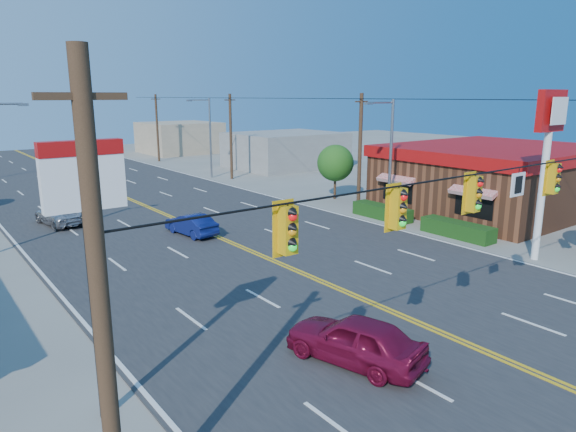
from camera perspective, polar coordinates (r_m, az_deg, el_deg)
ground at (r=18.57m, az=20.69°, el=-13.93°), size 160.00×160.00×0.00m
road at (r=32.87m, az=-10.04°, el=-1.39°), size 20.00×120.00×0.06m
signal_span at (r=16.88m, az=21.82°, el=0.91°), size 24.32×0.34×9.00m
kfc at (r=40.31m, az=21.83°, el=3.96°), size 16.30×12.40×4.70m
kfc_pylon at (r=28.33m, az=26.90°, el=7.43°), size 2.20×0.36×8.50m
pizza_hut_sign at (r=13.20m, az=-21.37°, el=-0.95°), size 1.90×0.30×6.85m
streetlight_se at (r=33.90m, az=11.12°, el=6.72°), size 2.55×0.25×8.00m
streetlight_ne at (r=52.92m, az=-8.83°, el=9.07°), size 2.55×0.25×8.00m
utility_pole_near at (r=37.68m, az=7.99°, el=6.99°), size 0.28×0.28×8.40m
utility_pole_mid at (r=51.90m, az=-6.37°, el=8.71°), size 0.28×0.28×8.40m
utility_pole_far at (r=67.94m, az=-14.32°, el=9.44°), size 0.28×0.28×8.40m
tree_kfc_rear at (r=41.58m, az=5.29°, el=5.88°), size 2.94×2.94×4.41m
bld_east_mid at (r=60.87m, az=-0.29°, el=7.37°), size 12.00×10.00×4.00m
bld_east_far at (r=78.14m, az=-11.95°, el=8.53°), size 10.00×10.00×4.40m
car_magenta at (r=16.56m, az=7.42°, el=-13.62°), size 2.96×4.79×1.52m
car_blue at (r=31.27m, az=-10.70°, el=-1.02°), size 1.80×4.01×1.28m
car_white at (r=40.54m, az=-22.94°, el=1.43°), size 2.75×4.82×1.32m
car_silver at (r=36.39m, az=-23.98°, el=0.02°), size 2.63×4.68×1.24m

